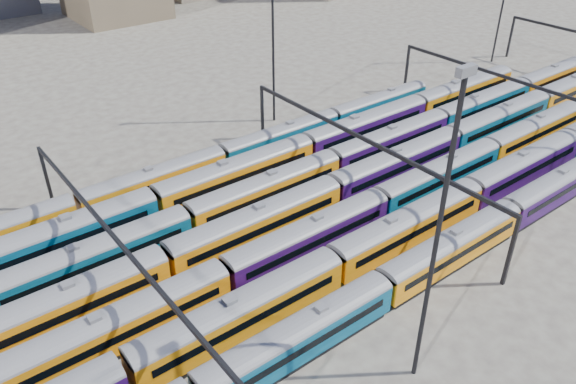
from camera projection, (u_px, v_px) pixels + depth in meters
ground at (294, 226)px, 62.64m from camera, size 500.00×500.00×0.00m
rake_0 at (509, 212)px, 60.46m from camera, size 115.68×2.82×4.74m
rake_1 at (409, 224)px, 58.30m from camera, size 104.02×3.05×5.13m
rake_2 at (120, 323)px, 46.36m from camera, size 141.16×2.95×4.96m
rake_3 at (333, 189)px, 64.13m from camera, size 126.72×3.09×5.21m
rake_4 at (333, 161)px, 69.84m from camera, size 122.61×2.99×5.03m
rake_5 at (154, 201)px, 61.78m from camera, size 129.71×3.16×5.33m
rake_6 at (76, 206)px, 61.67m from camera, size 112.88×2.76×4.62m
gantry_1 at (113, 243)px, 48.67m from camera, size 0.35×40.35×8.03m
gantry_2 at (363, 146)px, 64.24m from camera, size 0.35×40.35×8.03m
gantry_3 at (515, 87)px, 79.81m from camera, size 0.35×40.35×8.03m
mast_2 at (438, 232)px, 37.88m from camera, size 1.40×0.50×25.60m
mast_3 at (273, 30)px, 79.17m from camera, size 1.40×0.50×25.60m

